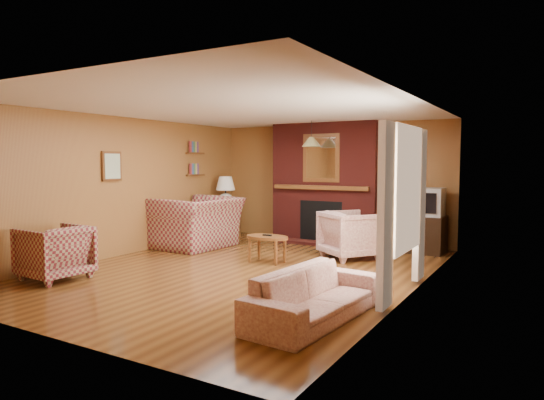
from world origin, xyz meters
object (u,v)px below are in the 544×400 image
Objects in this scene: plaid_loveseat at (197,223)px; crt_tv at (428,202)px; floral_armchair at (351,235)px; fireplace at (326,184)px; coffee_table at (267,240)px; plaid_armchair at (55,252)px; floral_sofa at (315,295)px; table_lamp at (226,191)px; side_table at (226,223)px; tv_stand at (427,234)px.

crt_tv is at bearing 115.30° from plaid_loveseat.
floral_armchair is 1.59m from crt_tv.
fireplace is 3.30× the size of coffee_table.
plaid_armchair is at bearing -112.20° from fireplace.
floral_sofa is at bearing -91.98° from crt_tv.
plaid_armchair is at bearing -87.98° from table_lamp.
fireplace is 2.68m from plaid_loveseat.
table_lamp reaches higher than plaid_armchair.
floral_armchair is (1.05, -1.32, -0.78)m from fireplace.
tv_stand is (4.15, 0.35, 0.02)m from side_table.
fireplace is 2.92× the size of plaid_armchair.
plaid_armchair is 3.86m from floral_sofa.
floral_sofa is at bearing -49.40° from coffee_table.
plaid_loveseat is at bearing -78.86° from side_table.
floral_sofa is at bearing 56.75° from plaid_loveseat.
table_lamp is at bearing -173.39° from tv_stand.
floral_sofa is (3.85, 0.24, -0.12)m from plaid_armchair.
table_lamp is (-2.12, 1.80, 0.64)m from coffee_table.
plaid_armchair is 6.11m from crt_tv.
coffee_table is 1.10× the size of tv_stand.
floral_armchair reaches higher than coffee_table.
fireplace reaches higher than side_table.
coffee_table is 3.01m from crt_tv.
table_lamp reaches higher than side_table.
crt_tv is (0.15, 4.35, 0.65)m from floral_sofa.
side_table is 4.21m from crt_tv.
floral_armchair is 1.30× the size of table_lamp.
fireplace reaches higher than plaid_armchair.
tv_stand is (2.05, -0.18, -0.85)m from fireplace.
crt_tv is at bearing 142.16° from plaid_armchair.
table_lamp is at bearing -165.71° from fireplace.
plaid_loveseat is 2.01× the size of coffee_table.
plaid_armchair reaches higher than tv_stand.
table_lamp is (-2.10, -0.53, -0.17)m from fireplace.
fireplace is 4.38× the size of crt_tv.
tv_stand is at bearing 46.61° from coffee_table.
tv_stand reaches higher than coffee_table.
crt_tv reaches higher than plaid_loveseat.
floral_sofa is 2.43× the size of coffee_table.
fireplace is 3.62× the size of tv_stand.
floral_sofa is 5.66m from side_table.
plaid_loveseat is at bearing -157.52° from crt_tv.
crt_tv is (1.00, 1.13, 0.51)m from floral_armchair.
table_lamp is (-4.00, 4.00, 0.75)m from floral_sofa.
crt_tv is at bearing -88.21° from tv_stand.
side_table is at bearing 50.13° from floral_sofa.
plaid_loveseat is 2.20× the size of tv_stand.
fireplace is at bearing 137.10° from plaid_loveseat.
plaid_armchair is at bearing -129.26° from tv_stand.
floral_sofa is 2.81× the size of side_table.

